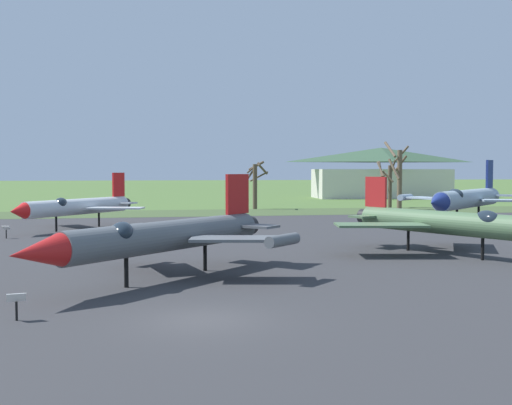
{
  "coord_description": "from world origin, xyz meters",
  "views": [
    {
      "loc": [
        -2.0,
        -20.78,
        5.01
      ],
      "look_at": [
        5.37,
        19.77,
        2.91
      ],
      "focal_mm": 44.49,
      "sensor_mm": 36.0,
      "label": 1
    }
  ],
  "objects_px": {
    "jet_fighter_rear_center": "(446,222)",
    "jet_fighter_rear_left": "(77,206)",
    "jet_fighter_front_right": "(163,236)",
    "info_placard_front_right": "(16,303)",
    "info_placard_rear_left": "(6,231)",
    "jet_fighter_rear_right": "(467,198)",
    "visitor_building": "(381,173)"
  },
  "relations": [
    {
      "from": "jet_fighter_rear_left",
      "to": "jet_fighter_rear_right",
      "type": "height_order",
      "value": "jet_fighter_rear_right"
    },
    {
      "from": "info_placard_rear_left",
      "to": "jet_fighter_front_right",
      "type": "bearing_deg",
      "value": -61.52
    },
    {
      "from": "jet_fighter_front_right",
      "to": "info_placard_front_right",
      "type": "height_order",
      "value": "jet_fighter_front_right"
    },
    {
      "from": "jet_fighter_front_right",
      "to": "jet_fighter_rear_right",
      "type": "xyz_separation_m",
      "value": [
        28.38,
        24.55,
        0.4
      ]
    },
    {
      "from": "jet_fighter_rear_left",
      "to": "jet_fighter_rear_right",
      "type": "bearing_deg",
      "value": -2.68
    },
    {
      "from": "jet_fighter_front_right",
      "to": "jet_fighter_rear_left",
      "type": "height_order",
      "value": "jet_fighter_front_right"
    },
    {
      "from": "info_placard_front_right",
      "to": "info_placard_rear_left",
      "type": "xyz_separation_m",
      "value": [
        -5.62,
        26.68,
        -0.0
      ]
    },
    {
      "from": "info_placard_front_right",
      "to": "jet_fighter_rear_right",
      "type": "xyz_separation_m",
      "value": [
        33.4,
        31.61,
        1.83
      ]
    },
    {
      "from": "visitor_building",
      "to": "jet_fighter_rear_right",
      "type": "bearing_deg",
      "value": -103.75
    },
    {
      "from": "jet_fighter_rear_left",
      "to": "jet_fighter_rear_right",
      "type": "xyz_separation_m",
      "value": [
        34.66,
        -1.62,
        0.46
      ]
    },
    {
      "from": "jet_fighter_rear_center",
      "to": "visitor_building",
      "type": "distance_m",
      "value": 79.77
    },
    {
      "from": "jet_fighter_rear_center",
      "to": "info_placard_rear_left",
      "type": "distance_m",
      "value": 30.69
    },
    {
      "from": "jet_fighter_rear_left",
      "to": "visitor_building",
      "type": "relative_size",
      "value": 0.46
    },
    {
      "from": "jet_fighter_rear_left",
      "to": "visitor_building",
      "type": "bearing_deg",
      "value": 48.47
    },
    {
      "from": "jet_fighter_rear_center",
      "to": "jet_fighter_rear_left",
      "type": "relative_size",
      "value": 1.09
    },
    {
      "from": "info_placard_front_right",
      "to": "visitor_building",
      "type": "xyz_separation_m",
      "value": [
        47.18,
        87.92,
        3.84
      ]
    },
    {
      "from": "jet_fighter_rear_right",
      "to": "visitor_building",
      "type": "height_order",
      "value": "visitor_building"
    },
    {
      "from": "jet_fighter_front_right",
      "to": "info_placard_rear_left",
      "type": "xyz_separation_m",
      "value": [
        -10.64,
        19.62,
        -1.43
      ]
    },
    {
      "from": "jet_fighter_front_right",
      "to": "info_placard_rear_left",
      "type": "distance_m",
      "value": 22.36
    },
    {
      "from": "info_placard_front_right",
      "to": "visitor_building",
      "type": "bearing_deg",
      "value": 61.78
    },
    {
      "from": "jet_fighter_front_right",
      "to": "visitor_building",
      "type": "relative_size",
      "value": 0.48
    },
    {
      "from": "info_placard_front_right",
      "to": "visitor_building",
      "type": "height_order",
      "value": "visitor_building"
    },
    {
      "from": "info_placard_rear_left",
      "to": "visitor_building",
      "type": "relative_size",
      "value": 0.04
    },
    {
      "from": "jet_fighter_rear_left",
      "to": "jet_fighter_rear_right",
      "type": "relative_size",
      "value": 0.78
    },
    {
      "from": "jet_fighter_rear_right",
      "to": "jet_fighter_rear_center",
      "type": "bearing_deg",
      "value": -121.75
    },
    {
      "from": "jet_fighter_front_right",
      "to": "info_placard_front_right",
      "type": "bearing_deg",
      "value": -125.43
    },
    {
      "from": "jet_fighter_rear_left",
      "to": "info_placard_rear_left",
      "type": "height_order",
      "value": "jet_fighter_rear_left"
    },
    {
      "from": "info_placard_front_right",
      "to": "jet_fighter_rear_left",
      "type": "relative_size",
      "value": 0.08
    },
    {
      "from": "jet_fighter_front_right",
      "to": "info_placard_rear_left",
      "type": "height_order",
      "value": "jet_fighter_front_right"
    },
    {
      "from": "visitor_building",
      "to": "info_placard_front_right",
      "type": "bearing_deg",
      "value": -118.22
    },
    {
      "from": "jet_fighter_front_right",
      "to": "jet_fighter_rear_right",
      "type": "height_order",
      "value": "jet_fighter_rear_right"
    },
    {
      "from": "jet_fighter_front_right",
      "to": "visitor_building",
      "type": "bearing_deg",
      "value": 62.47
    }
  ]
}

